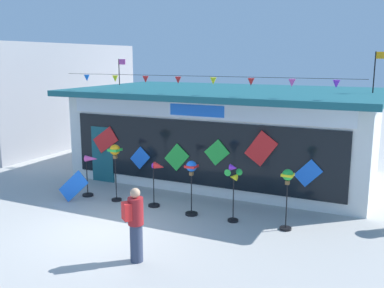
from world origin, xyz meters
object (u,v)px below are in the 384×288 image
Objects in this scene: wind_spinner_center_right at (191,175)px; display_kite_on_ground at (74,186)px; wind_spinner_far_right at (287,184)px; wind_spinner_left at (115,157)px; wind_spinner_far_left at (90,170)px; person_near_camera at (135,223)px; wind_spinner_right at (233,181)px; kite_shop_building at (229,132)px; wind_spinner_center_left at (157,178)px.

wind_spinner_center_right is 1.70× the size of display_kite_on_ground.
display_kite_on_ground is (-3.80, -0.53, -0.67)m from wind_spinner_center_right.
wind_spinner_left is at bearing 179.32° from wind_spinner_far_right.
person_near_camera is (3.81, -3.29, 0.00)m from wind_spinner_far_left.
wind_spinner_far_left is at bearing 178.34° from wind_spinner_right.
kite_shop_building is 7.87× the size of wind_spinner_center_left.
wind_spinner_center_left is at bearing -97.10° from kite_shop_building.
wind_spinner_left is (-2.03, -4.50, -0.25)m from kite_shop_building.
kite_shop_building reaches higher than person_near_camera.
wind_spinner_far_right is at bearing -1.50° from wind_spinner_center_left.
wind_spinner_left is 1.11× the size of wind_spinner_far_right.
wind_spinner_left is 2.68m from wind_spinner_center_right.
person_near_camera reaches higher than wind_spinner_far_right.
wind_spinner_left is at bearing 177.24° from wind_spinner_center_right.
wind_spinner_far_right is at bearing 1.38° from wind_spinner_center_right.
kite_shop_building is 7.86m from person_near_camera.
wind_spinner_center_right is 0.94× the size of person_near_camera.
display_kite_on_ground is at bearing -174.20° from wind_spinner_right.
wind_spinner_center_right is (3.66, -0.13, 0.28)m from wind_spinner_far_left.
wind_spinner_center_right is at bearing -2.76° from wind_spinner_left.
wind_spinner_far_right is at bearing 3.06° from wind_spinner_right.
wind_spinner_center_right is at bearing -82.10° from kite_shop_building.
wind_spinner_right is (3.92, -0.14, -0.25)m from wind_spinner_left.
person_near_camera is at bearing -33.67° from display_kite_on_ground.
wind_spinner_center_right is at bearing 179.44° from wind_spinner_right.
kite_shop_building is 6.64× the size of wind_spinner_far_right.
wind_spinner_far_left is 4.92m from wind_spinner_right.
person_near_camera reaches higher than wind_spinner_far_left.
wind_spinner_left is 1.11× the size of wind_spinner_right.
kite_shop_building is at bearing 65.75° from wind_spinner_left.
wind_spinner_far_right is (3.34, -4.56, -0.44)m from kite_shop_building.
wind_spinner_center_left is 0.84× the size of wind_spinner_far_right.
wind_spinner_far_right is at bearing 5.20° from display_kite_on_ground.
person_near_camera is at bearing -84.20° from kite_shop_building.
display_kite_on_ground is (-6.50, -0.59, -0.72)m from wind_spinner_far_right.
wind_spinner_far_right reaches higher than wind_spinner_center_right.
wind_spinner_center_right is 2.70m from wind_spinner_far_right.
person_near_camera is at bearing -109.35° from wind_spinner_right.
wind_spinner_center_right is 0.98× the size of wind_spinner_right.
wind_spinner_far_right is at bearing -0.59° from wind_spinner_far_left.
wind_spinner_far_left is 1.12m from wind_spinner_left.
person_near_camera is (0.79, -7.79, -0.78)m from kite_shop_building.
person_near_camera reaches higher than wind_spinner_center_right.
kite_shop_building is 6.42× the size of person_near_camera.
wind_spinner_center_left is 2.72m from display_kite_on_ground.
kite_shop_building reaches higher than wind_spinner_left.
wind_spinner_far_left is 0.84× the size of wind_spinner_far_right.
wind_spinner_far_right reaches higher than wind_spinner_far_left.
wind_spinner_far_left is 0.81× the size of person_near_camera.
wind_spinner_far_left is 6.36m from wind_spinner_far_right.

